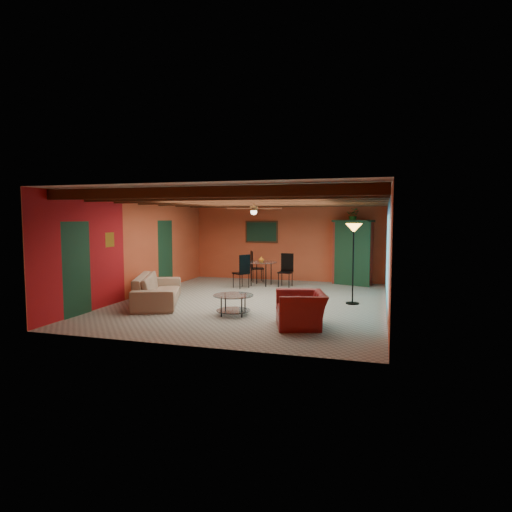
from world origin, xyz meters
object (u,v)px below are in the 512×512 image
(coffee_table, at_px, (233,305))
(vase, at_px, (261,250))
(dining_table, at_px, (261,269))
(armoire, at_px, (353,253))
(potted_plant, at_px, (353,215))
(armchair, at_px, (301,309))
(floor_lamp, at_px, (353,264))
(sofa, at_px, (158,289))

(coffee_table, height_order, vase, vase)
(dining_table, distance_m, armoire, 2.98)
(potted_plant, bearing_deg, dining_table, -159.05)
(armchair, height_order, vase, vase)
(potted_plant, bearing_deg, armoire, 0.00)
(armoire, xyz_separation_m, floor_lamp, (0.23, -3.29, 0.00))
(sofa, relative_size, armoire, 1.24)
(vase, bearing_deg, sofa, -115.08)
(sofa, xyz_separation_m, armoire, (4.41, 4.62, 0.64))
(armchair, xyz_separation_m, coffee_table, (-1.61, 0.62, -0.11))
(floor_lamp, height_order, vase, floor_lamp)
(potted_plant, bearing_deg, floor_lamp, -86.00)
(dining_table, bearing_deg, vase, 0.00)
(sofa, distance_m, armoire, 6.42)
(armchair, distance_m, potted_plant, 6.21)
(sofa, relative_size, armchair, 2.34)
(vase, bearing_deg, coffee_table, -82.64)
(coffee_table, height_order, dining_table, dining_table)
(floor_lamp, bearing_deg, sofa, -164.10)
(armoire, bearing_deg, armchair, -76.25)
(armchair, bearing_deg, potted_plant, 157.10)
(armchair, xyz_separation_m, potted_plant, (0.58, 5.90, 1.87))
(armoire, relative_size, vase, 11.48)
(sofa, height_order, vase, vase)
(armoire, xyz_separation_m, potted_plant, (0.00, 0.00, 1.21))
(sofa, distance_m, floor_lamp, 4.87)
(armchair, xyz_separation_m, dining_table, (-2.16, 4.85, 0.18))
(coffee_table, bearing_deg, potted_plant, 67.39)
(coffee_table, relative_size, floor_lamp, 0.44)
(armchair, height_order, dining_table, dining_table)
(sofa, xyz_separation_m, coffee_table, (2.21, -0.66, -0.13))
(sofa, height_order, armoire, armoire)
(coffee_table, bearing_deg, armchair, -20.92)
(armoire, relative_size, potted_plant, 4.60)
(potted_plant, xyz_separation_m, vase, (-2.74, -1.05, -1.09))
(floor_lamp, bearing_deg, potted_plant, 94.00)
(armchair, distance_m, vase, 5.36)
(sofa, distance_m, armchair, 4.04)
(dining_table, distance_m, floor_lamp, 3.76)
(floor_lamp, bearing_deg, coffee_table, -140.72)
(armchair, bearing_deg, dining_table, -173.21)
(sofa, bearing_deg, dining_table, -47.46)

